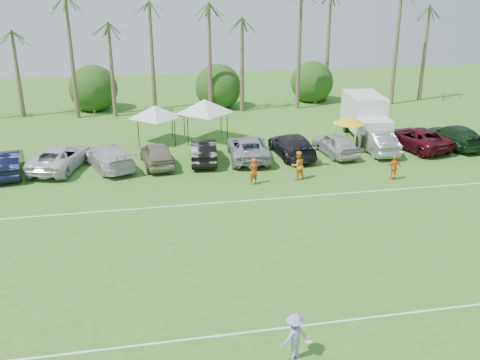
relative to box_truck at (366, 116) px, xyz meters
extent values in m
cube|color=white|center=(-15.69, -22.76, -1.82)|extent=(80.00, 0.10, 0.01)
cube|color=white|center=(-15.69, -10.76, -1.82)|extent=(80.00, 0.10, 0.01)
cone|color=brown|center=(-27.69, 13.24, 3.18)|extent=(0.44, 0.44, 10.00)
cone|color=brown|center=(-23.69, 13.24, 3.68)|extent=(0.44, 0.44, 11.00)
cone|color=brown|center=(-19.69, 13.24, 2.18)|extent=(0.44, 0.44, 8.00)
cone|color=brown|center=(-15.69, 13.24, 2.68)|extent=(0.44, 0.44, 9.00)
cone|color=brown|center=(-11.69, 13.24, 3.18)|extent=(0.44, 0.44, 10.00)
cone|color=brown|center=(-7.69, 13.24, 3.68)|extent=(0.44, 0.44, 11.00)
cone|color=brown|center=(-2.69, 13.24, 2.18)|extent=(0.44, 0.44, 8.00)
cone|color=brown|center=(2.31, 13.24, 2.68)|extent=(0.44, 0.44, 9.00)
cone|color=brown|center=(7.31, 13.24, 3.18)|extent=(0.44, 0.44, 10.00)
cone|color=brown|center=(11.31, 13.24, 3.68)|extent=(0.44, 0.44, 11.00)
cylinder|color=brown|center=(-21.69, 14.24, -1.12)|extent=(0.30, 0.30, 1.40)
sphere|color=#1C4012|center=(-21.69, 14.24, -0.02)|extent=(4.00, 4.00, 4.00)
cylinder|color=brown|center=(-9.69, 14.24, -1.12)|extent=(0.30, 0.30, 1.40)
sphere|color=#1C4012|center=(-9.69, 14.24, -0.02)|extent=(4.00, 4.00, 4.00)
cylinder|color=brown|center=(0.31, 14.24, -1.12)|extent=(0.30, 0.30, 1.40)
sphere|color=#1C4012|center=(0.31, 14.24, -0.02)|extent=(4.00, 4.00, 4.00)
imported|color=#E44E19|center=(-10.88, -8.22, -0.97)|extent=(0.73, 0.61, 1.70)
imported|color=orange|center=(-7.93, -7.90, -0.90)|extent=(1.03, 0.88, 1.86)
imported|color=orange|center=(-2.01, -9.13, -1.03)|extent=(0.94, 0.39, 1.59)
cube|color=silver|center=(0.12, 0.82, 0.29)|extent=(3.26, 5.08, 2.58)
cube|color=silver|center=(-0.37, -2.45, -0.74)|extent=(2.62, 2.19, 2.17)
cube|color=black|center=(-0.48, -3.22, -1.05)|extent=(2.40, 0.66, 1.03)
cube|color=#E5590C|center=(1.41, 0.63, -0.17)|extent=(0.26, 1.64, 0.93)
cylinder|color=black|center=(-1.36, -2.09, -1.36)|extent=(0.44, 0.97, 0.93)
cylinder|color=black|center=(0.69, -2.40, -1.36)|extent=(0.44, 0.97, 0.93)
cylinder|color=black|center=(-0.72, 2.20, -1.36)|extent=(0.44, 0.97, 0.93)
cylinder|color=black|center=(1.33, 1.89, -1.36)|extent=(0.44, 0.97, 0.93)
cylinder|color=black|center=(-17.68, 0.88, -0.85)|extent=(0.06, 0.06, 1.94)
cylinder|color=black|center=(-14.96, 0.88, -0.85)|extent=(0.06, 0.06, 1.94)
cylinder|color=black|center=(-17.68, 3.59, -0.85)|extent=(0.06, 0.06, 1.94)
cylinder|color=black|center=(-14.96, 3.59, -0.85)|extent=(0.06, 0.06, 1.94)
pyramid|color=silver|center=(-16.32, 2.24, 1.09)|extent=(4.19, 4.19, 0.97)
cylinder|color=black|center=(-13.99, 0.73, -0.75)|extent=(0.06, 0.06, 2.15)
cylinder|color=black|center=(-10.97, 0.73, -0.75)|extent=(0.06, 0.06, 2.15)
cylinder|color=black|center=(-13.99, 3.76, -0.75)|extent=(0.06, 0.06, 2.15)
cylinder|color=black|center=(-10.97, 3.76, -0.75)|extent=(0.06, 0.06, 2.15)
pyramid|color=silver|center=(-12.48, 2.25, 1.40)|extent=(4.64, 4.64, 1.07)
cylinder|color=black|center=(-2.63, -2.91, -0.63)|extent=(0.05, 0.05, 2.39)
cone|color=yellow|center=(-2.63, -2.91, 0.56)|extent=(2.39, 2.39, 0.54)
imported|color=#9891CE|center=(-13.03, -24.37, -1.00)|extent=(1.22, 0.98, 1.66)
cylinder|color=white|center=(-12.57, -24.47, -1.14)|extent=(0.27, 0.27, 0.03)
imported|color=black|center=(-26.09, -3.52, -1.01)|extent=(2.31, 5.09, 1.62)
imported|color=silver|center=(-22.90, -2.96, -1.01)|extent=(4.22, 6.34, 1.62)
imported|color=silver|center=(-19.71, -3.34, -1.01)|extent=(4.05, 6.01, 1.62)
imported|color=gray|center=(-16.52, -3.47, -1.01)|extent=(2.43, 4.93, 1.62)
imported|color=black|center=(-13.33, -3.26, -1.01)|extent=(2.19, 5.06, 1.62)
imported|color=#95989F|center=(-10.14, -3.23, -1.01)|extent=(3.24, 6.05, 1.62)
imported|color=black|center=(-6.96, -3.20, -1.01)|extent=(2.55, 5.68, 1.62)
imported|color=#B4B4B4|center=(-3.77, -3.48, -1.01)|extent=(2.42, 4.93, 1.62)
imported|color=gray|center=(-0.58, -3.52, -1.01)|extent=(1.94, 4.98, 1.62)
imported|color=#460C14|center=(2.61, -3.20, -1.01)|extent=(3.99, 6.29, 1.62)
imported|color=black|center=(5.80, -3.17, -1.01)|extent=(2.65, 5.72, 1.62)
camera|label=1|loc=(-17.59, -38.43, 9.98)|focal=40.00mm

